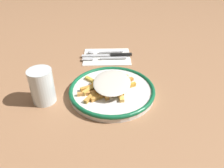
{
  "coord_description": "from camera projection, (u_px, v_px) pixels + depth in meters",
  "views": [
    {
      "loc": [
        -0.58,
        -0.01,
        0.43
      ],
      "look_at": [
        0.0,
        0.0,
        0.04
      ],
      "focal_mm": 35.38,
      "sensor_mm": 36.0,
      "label": 1
    }
  ],
  "objects": [
    {
      "name": "knife",
      "position": [
        111.0,
        55.0,
        0.93
      ],
      "size": [
        0.03,
        0.21,
        0.01
      ],
      "color": "black",
      "rests_on": "napkin"
    },
    {
      "name": "plate",
      "position": [
        112.0,
        90.0,
        0.71
      ],
      "size": [
        0.28,
        0.28,
        0.03
      ],
      "color": "silver",
      "rests_on": "ground_plane"
    },
    {
      "name": "fork",
      "position": [
        104.0,
        58.0,
        0.9
      ],
      "size": [
        0.03,
        0.18,
        0.01
      ],
      "color": "silver",
      "rests_on": "napkin"
    },
    {
      "name": "water_glass",
      "position": [
        42.0,
        86.0,
        0.66
      ],
      "size": [
        0.07,
        0.07,
        0.11
      ],
      "primitive_type": "cylinder",
      "color": "silver",
      "rests_on": "ground_plane"
    },
    {
      "name": "spoon",
      "position": [
        99.0,
        52.0,
        0.95
      ],
      "size": [
        0.03,
        0.15,
        0.01
      ],
      "color": "silver",
      "rests_on": "napkin"
    },
    {
      "name": "fries_heap",
      "position": [
        110.0,
        85.0,
        0.7
      ],
      "size": [
        0.16,
        0.19,
        0.03
      ],
      "color": "gold",
      "rests_on": "plate"
    },
    {
      "name": "napkin",
      "position": [
        107.0,
        56.0,
        0.93
      ],
      "size": [
        0.16,
        0.2,
        0.01
      ],
      "primitive_type": "cube",
      "rotation": [
        0.0,
        0.0,
        0.05
      ],
      "color": "white",
      "rests_on": "ground_plane"
    },
    {
      "name": "ground_plane",
      "position": [
        112.0,
        94.0,
        0.72
      ],
      "size": [
        2.6,
        2.6,
        0.0
      ],
      "primitive_type": "plane",
      "color": "#9C6D4B"
    }
  ]
}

